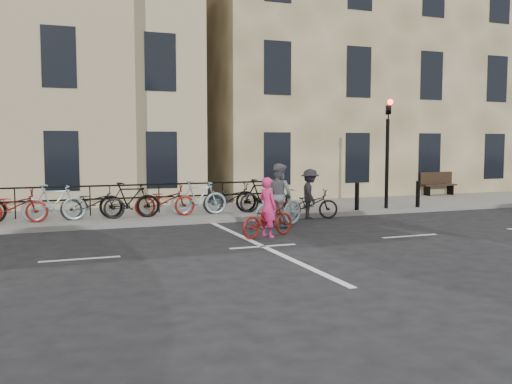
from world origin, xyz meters
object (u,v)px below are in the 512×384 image
object	(u,v)px
cyclist_pink	(268,216)
cyclist_dark	(310,199)
traffic_light	(388,140)
bench	(438,183)
cyclist_grey	(279,201)

from	to	relation	value
cyclist_pink	cyclist_dark	bearing A→B (deg)	-64.77
traffic_light	bench	distance (m)	6.14
bench	cyclist_pink	bearing A→B (deg)	-147.85
traffic_light	cyclist_dark	world-z (taller)	traffic_light
bench	traffic_light	bearing A→B (deg)	-144.75
cyclist_grey	bench	bearing A→B (deg)	-85.39
cyclist_grey	cyclist_dark	world-z (taller)	cyclist_grey
bench	cyclist_grey	distance (m)	10.71
traffic_light	cyclist_grey	distance (m)	5.23
cyclist_pink	cyclist_dark	size ratio (longest dim) A/B	0.97
traffic_light	cyclist_grey	world-z (taller)	traffic_light
bench	cyclist_dark	world-z (taller)	cyclist_dark
bench	cyclist_pink	distance (m)	12.28
bench	cyclist_grey	world-z (taller)	cyclist_grey
cyclist_dark	cyclist_grey	bearing A→B (deg)	143.64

